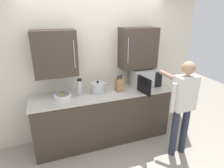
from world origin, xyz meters
The scene contains 9 objects.
ground_plane centered at (0.00, 0.00, 0.00)m, with size 9.37×9.37×0.00m, color #9E9384.
back_wall_tiled centered at (0.00, 1.06, 1.38)m, with size 4.04×0.44×2.60m.
counter_unit centered at (0.00, 0.73, 0.48)m, with size 2.44×0.66×0.95m.
microwave_oven centered at (0.82, 0.77, 1.11)m, with size 0.50×0.70×0.31m.
fruit_bowl centered at (-0.68, 0.72, 0.99)m, with size 0.27×0.27×0.10m.
thermos_flask centered at (-0.40, 0.74, 1.10)m, with size 0.07×0.07×0.29m.
knife_block centered at (0.28, 0.70, 1.07)m, with size 0.11×0.15×0.31m.
stock_pot centered at (-0.09, 0.75, 1.05)m, with size 0.33×0.23×0.21m.
person_figure centered at (1.05, -0.06, 0.96)m, with size 0.44×0.62×1.60m.
Camera 1 is at (-0.89, -2.18, 2.25)m, focal length 30.44 mm.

